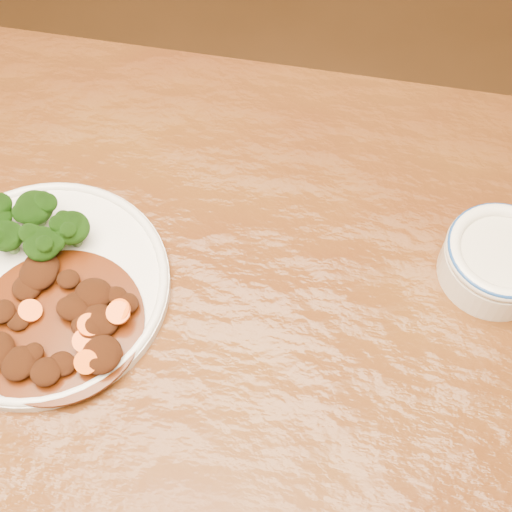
% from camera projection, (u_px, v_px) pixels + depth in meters
% --- Properties ---
extents(ground, '(4.00, 4.00, 0.00)m').
position_uv_depth(ground, '(186.00, 512.00, 1.38)').
color(ground, '#402510').
rests_on(ground, ground).
extents(dining_table, '(1.60, 1.08, 0.75)m').
position_uv_depth(dining_table, '(137.00, 387.00, 0.80)').
color(dining_table, '#522E0E').
rests_on(dining_table, ground).
extents(dinner_plate, '(0.28, 0.28, 0.02)m').
position_uv_depth(dinner_plate, '(42.00, 286.00, 0.77)').
color(dinner_plate, silver).
rests_on(dinner_plate, dining_table).
extents(broccoli_florets, '(0.14, 0.09, 0.05)m').
position_uv_depth(broccoli_florets, '(19.00, 224.00, 0.77)').
color(broccoli_florets, '#5A8A47').
rests_on(broccoli_florets, dinner_plate).
extents(mince_stew, '(0.18, 0.18, 0.03)m').
position_uv_depth(mince_stew, '(61.00, 319.00, 0.73)').
color(mince_stew, '#4A1807').
rests_on(mince_stew, dinner_plate).
extents(dip_bowl, '(0.12, 0.12, 0.05)m').
position_uv_depth(dip_bowl, '(499.00, 259.00, 0.76)').
color(dip_bowl, silver).
rests_on(dip_bowl, dining_table).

